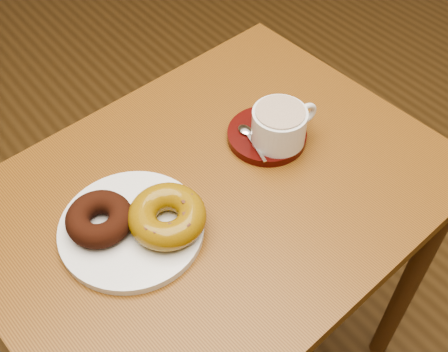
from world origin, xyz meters
TOP-DOWN VIEW (x-y plane):
  - ground at (0.00, 0.00)m, footprint 6.00×6.00m
  - cafe_table at (-0.24, -0.12)m, footprint 0.84×0.65m
  - donut_plate at (-0.40, -0.11)m, footprint 0.28×0.28m
  - donut_cinnamon at (-0.43, -0.08)m, footprint 0.12×0.12m
  - donut_caramel at (-0.35, -0.14)m, footprint 0.16×0.16m
  - saucer at (-0.09, -0.09)m, footprint 0.19×0.19m
  - coffee_cup at (-0.08, -0.11)m, footprint 0.13×0.10m
  - teaspoon at (-0.12, -0.07)m, footprint 0.04×0.10m

SIDE VIEW (x-z plane):
  - ground at x=0.00m, z-range 0.00..0.00m
  - cafe_table at x=-0.24m, z-range 0.26..1.02m
  - donut_plate at x=-0.40m, z-range 0.76..0.77m
  - saucer at x=-0.09m, z-range 0.76..0.77m
  - teaspoon at x=-0.12m, z-range 0.77..0.78m
  - donut_cinnamon at x=-0.43m, z-range 0.77..0.81m
  - donut_caramel at x=-0.35m, z-range 0.77..0.82m
  - coffee_cup at x=-0.08m, z-range 0.77..0.84m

